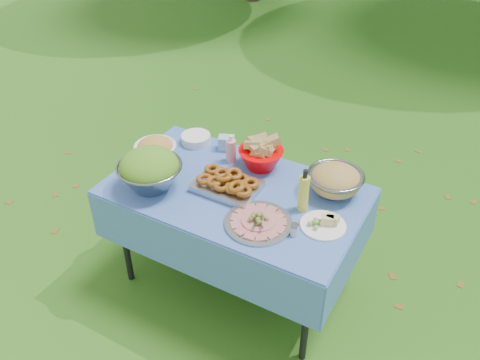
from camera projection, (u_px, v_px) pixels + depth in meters
name	position (u px, v px, depth m)	size (l,w,h in m)	color
ground	(236.00, 281.00, 3.37)	(80.00, 80.00, 0.00)	#143E0B
picnic_table	(235.00, 238.00, 3.15)	(1.46, 0.86, 0.76)	#82BEFA
salad_bowl	(150.00, 170.00, 2.88)	(0.37, 0.37, 0.24)	gray
pasta_bowl_white	(155.00, 149.00, 3.15)	(0.25, 0.25, 0.14)	white
plate_stack	(196.00, 139.00, 3.33)	(0.19, 0.19, 0.06)	white
wipes_box	(226.00, 143.00, 3.25)	(0.10, 0.07, 0.09)	#94C4E6
sanitizer_bottle	(231.00, 148.00, 3.11)	(0.06, 0.06, 0.18)	pink
bread_bowl	(261.00, 154.00, 3.06)	(0.28, 0.28, 0.18)	#F60103
pasta_bowl_steel	(335.00, 180.00, 2.86)	(0.32, 0.32, 0.17)	gray
fried_tray	(227.00, 183.00, 2.90)	(0.37, 0.26, 0.09)	#ACACB0
charcuterie_platter	(258.00, 218.00, 2.66)	(0.36, 0.36, 0.08)	#A4A4AB
oil_bottle	(304.00, 190.00, 2.71)	(0.06, 0.06, 0.26)	#D2D43A
cheese_plate	(323.00, 221.00, 2.65)	(0.24, 0.24, 0.07)	white
shaker	(294.00, 230.00, 2.60)	(0.04, 0.04, 0.07)	silver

